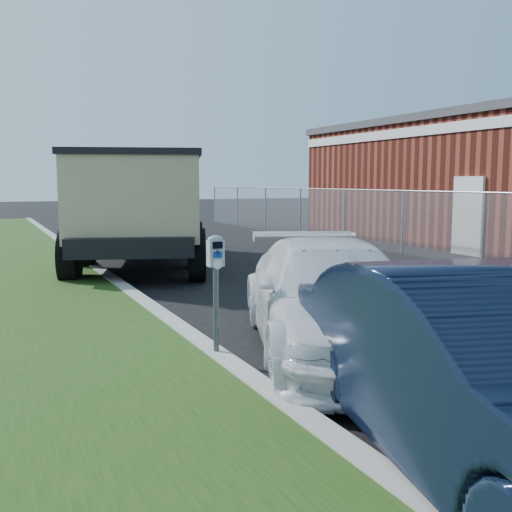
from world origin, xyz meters
name	(u,v)px	position (x,y,z in m)	size (l,w,h in m)	color
ground	(377,330)	(0.00, 0.00, 0.00)	(120.00, 120.00, 0.00)	black
chainlink_fence	(403,210)	(6.00, 7.00, 1.26)	(0.06, 30.06, 30.00)	slate
parking_meter	(216,268)	(-2.60, -0.52, 1.10)	(0.19, 0.13, 1.34)	#3F4247
white_wagon	(329,296)	(-1.13, -0.55, 0.67)	(1.87, 4.59, 1.33)	white
navy_sedan	(490,375)	(-1.80, -3.73, 0.72)	(1.53, 4.38, 1.44)	black
dump_truck	(142,200)	(-1.24, 8.10, 1.59)	(4.73, 7.65, 2.82)	black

